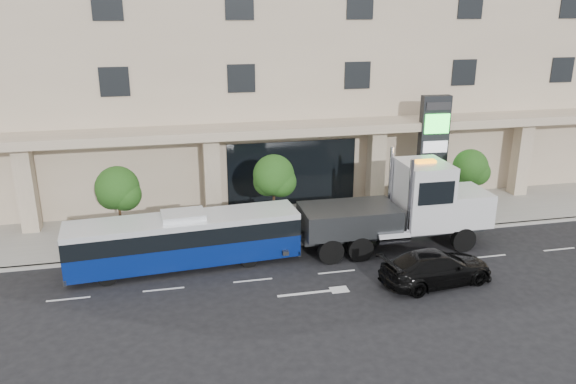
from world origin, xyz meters
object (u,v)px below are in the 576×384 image
Objects in this scene: tow_truck at (404,209)px; black_sedan at (436,267)px; city_bus at (185,239)px; signage_pylon at (432,152)px.

tow_truck is 4.34m from black_sedan.
black_sedan is (10.96, -4.19, -0.64)m from city_bus.
signage_pylon is at bearing 13.71° from city_bus.
city_bus is 11.12m from tow_truck.
tow_truck is (11.10, -0.06, 0.67)m from city_bus.
black_sedan is at bearing -91.26° from tow_truck.
signage_pylon is (3.85, 4.88, 1.56)m from tow_truck.
city_bus is 1.61× the size of signage_pylon.
city_bus is 15.86m from signage_pylon.
black_sedan is 10.26m from signage_pylon.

